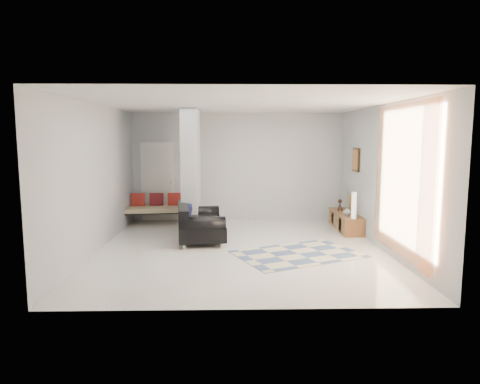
{
  "coord_description": "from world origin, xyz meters",
  "views": [
    {
      "loc": [
        -0.2,
        -8.19,
        2.18
      ],
      "look_at": [
        -0.0,
        0.6,
        1.04
      ],
      "focal_mm": 32.0,
      "sensor_mm": 36.0,
      "label": 1
    }
  ],
  "objects": [
    {
      "name": "bronze_figurine",
      "position": [
        2.47,
        2.02,
        0.53
      ],
      "size": [
        0.13,
        0.13,
        0.27
      ],
      "primitive_type": null,
      "rotation": [
        0.0,
        0.0,
        0.01
      ],
      "color": "black",
      "rests_on": "media_console"
    },
    {
      "name": "wall_right",
      "position": [
        2.75,
        0.0,
        1.4
      ],
      "size": [
        0.0,
        6.0,
        6.0
      ],
      "primitive_type": "plane",
      "rotation": [
        1.57,
        0.0,
        -1.57
      ],
      "color": "#B4B6B9",
      "rests_on": "ground"
    },
    {
      "name": "ceiling",
      "position": [
        0.0,
        0.0,
        2.8
      ],
      "size": [
        6.0,
        6.0,
        0.0
      ],
      "primitive_type": "plane",
      "rotation": [
        3.14,
        0.0,
        0.0
      ],
      "color": "white",
      "rests_on": "wall_back"
    },
    {
      "name": "daybed",
      "position": [
        -1.93,
        2.47,
        0.41
      ],
      "size": [
        2.05,
        1.01,
        0.77
      ],
      "rotation": [
        0.0,
        0.0,
        0.08
      ],
      "color": "black",
      "rests_on": "floor"
    },
    {
      "name": "loveseat",
      "position": [
        -0.89,
        0.7,
        0.35
      ],
      "size": [
        1.13,
        1.7,
        0.76
      ],
      "rotation": [
        0.0,
        0.0,
        0.12
      ],
      "color": "silver",
      "rests_on": "floor"
    },
    {
      "name": "wall_front",
      "position": [
        0.0,
        -3.0,
        1.4
      ],
      "size": [
        6.0,
        0.0,
        6.0
      ],
      "primitive_type": "plane",
      "rotation": [
        -1.57,
        0.0,
        0.0
      ],
      "color": "#B4B6B9",
      "rests_on": "ground"
    },
    {
      "name": "cylinder_lamp",
      "position": [
        2.5,
        0.97,
        0.69
      ],
      "size": [
        0.11,
        0.11,
        0.58
      ],
      "primitive_type": "cylinder",
      "color": "beige",
      "rests_on": "media_console"
    },
    {
      "name": "wall_left",
      "position": [
        -2.75,
        0.0,
        1.4
      ],
      "size": [
        0.0,
        6.0,
        6.0
      ],
      "primitive_type": "plane",
      "rotation": [
        1.57,
        0.0,
        1.57
      ],
      "color": "#B4B6B9",
      "rests_on": "ground"
    },
    {
      "name": "partition_column",
      "position": [
        -1.1,
        1.6,
        1.4
      ],
      "size": [
        0.35,
        1.2,
        2.8
      ],
      "primitive_type": "cube",
      "color": "#999EA0",
      "rests_on": "floor"
    },
    {
      "name": "hallway_door",
      "position": [
        -2.1,
        2.96,
        1.02
      ],
      "size": [
        0.85,
        0.06,
        2.04
      ],
      "primitive_type": "cube",
      "color": "silver",
      "rests_on": "floor"
    },
    {
      "name": "curtain",
      "position": [
        2.67,
        -1.15,
        1.45
      ],
      "size": [
        0.0,
        2.55,
        2.55
      ],
      "primitive_type": "plane",
      "rotation": [
        1.57,
        0.0,
        1.57
      ],
      "color": "#FF8B43",
      "rests_on": "wall_right"
    },
    {
      "name": "wall_back",
      "position": [
        0.0,
        3.0,
        1.4
      ],
      "size": [
        6.0,
        0.0,
        6.0
      ],
      "primitive_type": "plane",
      "rotation": [
        1.57,
        0.0,
        0.0
      ],
      "color": "#B4B6B9",
      "rests_on": "ground"
    },
    {
      "name": "vase",
      "position": [
        2.47,
        1.38,
        0.49
      ],
      "size": [
        0.19,
        0.19,
        0.18
      ],
      "primitive_type": "imported",
      "rotation": [
        0.0,
        0.0,
        -0.09
      ],
      "color": "silver",
      "rests_on": "media_console"
    },
    {
      "name": "media_console",
      "position": [
        2.52,
        1.68,
        0.21
      ],
      "size": [
        0.45,
        1.62,
        0.8
      ],
      "color": "brown",
      "rests_on": "floor"
    },
    {
      "name": "area_rug",
      "position": [
        1.06,
        -0.46,
        0.01
      ],
      "size": [
        2.64,
        2.26,
        0.01
      ],
      "primitive_type": "cube",
      "rotation": [
        0.0,
        0.0,
        0.42
      ],
      "color": "beige",
      "rests_on": "floor"
    },
    {
      "name": "floor",
      "position": [
        0.0,
        0.0,
        0.0
      ],
      "size": [
        6.0,
        6.0,
        0.0
      ],
      "primitive_type": "plane",
      "color": "white",
      "rests_on": "ground"
    },
    {
      "name": "wall_art",
      "position": [
        2.72,
        1.67,
        1.65
      ],
      "size": [
        0.04,
        0.45,
        0.55
      ],
      "primitive_type": "cube",
      "color": "#36220E",
      "rests_on": "wall_right"
    }
  ]
}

